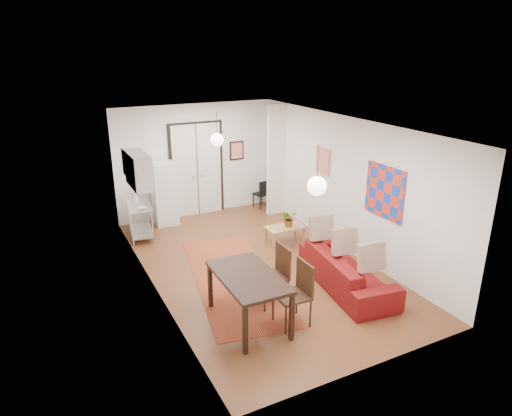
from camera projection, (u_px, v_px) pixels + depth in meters
name	position (u px, v px, depth m)	size (l,w,h in m)	color
floor	(257.00, 266.00, 9.35)	(7.00, 7.00, 0.00)	brown
ceiling	(257.00, 124.00, 8.37)	(4.20, 7.00, 0.02)	silver
wall_back	(196.00, 160.00, 11.80)	(4.20, 0.02, 2.90)	white
wall_front	(379.00, 275.00, 5.92)	(4.20, 0.02, 2.90)	white
wall_left	(150.00, 216.00, 7.97)	(0.02, 7.00, 2.90)	white
wall_right	(345.00, 185.00, 9.75)	(0.02, 7.00, 2.90)	white
double_doors	(197.00, 170.00, 11.85)	(1.44, 0.06, 2.50)	silver
stub_partition	(276.00, 161.00, 11.79)	(0.50, 0.10, 2.90)	white
wall_cabinet	(138.00, 170.00, 9.15)	(0.35, 1.00, 0.70)	silver
painting_popart	(385.00, 192.00, 8.62)	(0.05, 1.00, 1.00)	red
painting_abstract	(323.00, 161.00, 10.30)	(0.05, 0.50, 0.60)	beige
poster_back	(237.00, 151.00, 12.21)	(0.40, 0.03, 0.50)	red
print_left	(125.00, 163.00, 9.49)	(0.03, 0.44, 0.54)	olive
pendant_back	(217.00, 140.00, 10.27)	(0.30, 0.30, 0.80)	silver
pendant_front	(317.00, 186.00, 6.91)	(0.30, 0.30, 0.80)	silver
kilim_rug	(234.00, 278.00, 8.84)	(1.46, 3.90, 0.01)	#AB522A
sofa	(347.00, 270.00, 8.43)	(0.91, 2.33, 0.68)	maroon
coffee_table	(285.00, 229.00, 10.35)	(0.87, 0.49, 0.39)	tan
potted_plant	(289.00, 218.00, 10.32)	(0.34, 0.29, 0.38)	#30622C
kitchen_counter	(140.00, 217.00, 10.58)	(0.66, 1.11, 0.80)	silver
bowl	(142.00, 208.00, 10.22)	(0.19, 0.19, 0.05)	beige
soap_bottle	(136.00, 198.00, 10.66)	(0.07, 0.08, 0.17)	#53A8B4
fridge	(164.00, 194.00, 11.31)	(0.56, 0.56, 1.57)	silver
dining_table	(248.00, 281.00, 7.20)	(0.90, 1.55, 0.85)	black
dining_chair_near	(268.00, 269.00, 7.88)	(0.51, 0.72, 1.06)	#382311
dining_chair_far	(289.00, 287.00, 7.30)	(0.51, 0.72, 1.06)	#382311
black_side_chair	(260.00, 191.00, 12.63)	(0.42, 0.43, 0.79)	black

